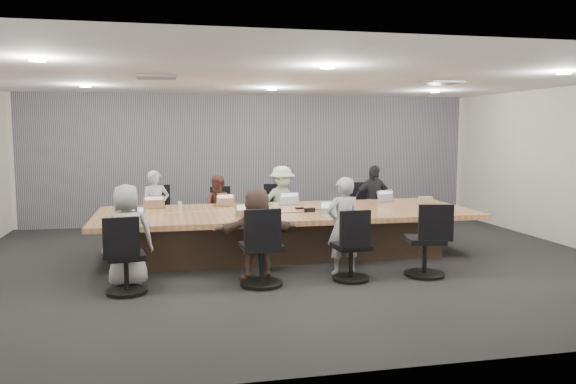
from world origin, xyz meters
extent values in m
cube|color=black|center=(0.00, 0.00, 0.00)|extent=(10.00, 8.00, 0.00)
cube|color=white|center=(0.00, 0.00, 2.80)|extent=(10.00, 8.00, 0.00)
cube|color=silver|center=(0.00, 4.00, 1.40)|extent=(10.00, 0.00, 2.80)
cube|color=silver|center=(0.00, -4.00, 1.40)|extent=(10.00, 0.00, 2.80)
cube|color=gray|center=(0.00, 3.92, 1.40)|extent=(9.80, 0.04, 2.80)
cube|color=#412E21|center=(0.00, 0.50, 0.33)|extent=(4.80, 1.40, 0.66)
cube|color=tan|center=(0.00, 0.50, 0.70)|extent=(6.00, 2.20, 0.08)
imported|color=#ACB6C4|center=(-2.09, 1.85, 0.66)|extent=(0.54, 0.42, 1.32)
cube|color=#8C6647|center=(-2.09, 1.30, 0.75)|extent=(0.35, 0.25, 0.02)
imported|color=brown|center=(-0.96, 1.85, 0.61)|extent=(0.68, 0.59, 1.22)
cube|color=#8C6647|center=(-0.96, 1.30, 0.75)|extent=(0.35, 0.28, 0.02)
imported|color=#B2CAB5|center=(0.20, 1.85, 0.69)|extent=(0.99, 0.72, 1.37)
cube|color=#B2B2B7|center=(0.20, 1.30, 0.75)|extent=(0.35, 0.25, 0.02)
imported|color=#24242B|center=(2.00, 1.85, 0.68)|extent=(0.80, 0.33, 1.37)
cube|color=#B2B2B7|center=(2.00, 1.30, 0.75)|extent=(0.37, 0.30, 0.02)
imported|color=#9F9F9F|center=(-2.41, -0.85, 0.67)|extent=(0.68, 0.47, 1.34)
cube|color=#8C6647|center=(-2.41, -0.30, 0.75)|extent=(0.37, 0.29, 0.02)
imported|color=brown|center=(-0.70, -0.85, 0.64)|extent=(1.19, 0.43, 1.27)
cube|color=#8C6647|center=(-0.70, -0.30, 0.75)|extent=(0.38, 0.30, 0.02)
imported|color=#A5A4AE|center=(0.53, -0.85, 0.69)|extent=(0.54, 0.39, 1.38)
cube|color=#B2B2B7|center=(0.53, -0.30, 0.75)|extent=(0.33, 0.24, 0.02)
cylinder|color=#358B51|center=(-2.53, 0.70, 0.88)|extent=(0.09, 0.09, 0.27)
cylinder|color=#358B51|center=(0.87, 0.12, 0.86)|extent=(0.08, 0.08, 0.24)
cylinder|color=silver|center=(-1.70, 0.47, 0.84)|extent=(0.06, 0.06, 0.20)
cylinder|color=white|center=(-0.16, 0.60, 0.80)|extent=(0.09, 0.09, 0.11)
cylinder|color=white|center=(1.10, 0.90, 0.79)|extent=(0.09, 0.09, 0.09)
cylinder|color=brown|center=(-2.47, 0.34, 0.80)|extent=(0.12, 0.12, 0.11)
cube|color=black|center=(-0.69, 0.03, 0.76)|extent=(0.18, 0.15, 0.03)
cube|color=black|center=(0.24, 0.62, 0.75)|extent=(0.14, 0.10, 0.03)
cube|color=black|center=(0.32, 0.23, 0.77)|extent=(0.18, 0.07, 0.07)
cube|color=tan|center=(2.57, 0.79, 0.80)|extent=(0.24, 0.16, 0.12)
cube|color=red|center=(2.59, 0.01, 0.76)|extent=(0.22, 0.19, 0.04)
camera|label=1|loc=(-1.88, -8.30, 2.03)|focal=35.00mm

